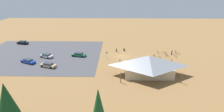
% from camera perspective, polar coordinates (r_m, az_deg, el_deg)
% --- Properties ---
extents(ground, '(160.00, 160.00, 0.00)m').
position_cam_1_polar(ground, '(64.93, 2.82, -0.14)').
color(ground, olive).
rests_on(ground, ground).
extents(parking_lot_asphalt, '(41.08, 33.65, 0.05)m').
position_cam_1_polar(parking_lot_asphalt, '(71.01, -20.36, 0.40)').
color(parking_lot_asphalt, '#424247').
rests_on(parking_lot_asphalt, ground).
extents(bike_pavilion, '(15.16, 9.85, 5.32)m').
position_cam_1_polar(bike_pavilion, '(51.62, 10.64, -2.32)').
color(bike_pavilion, '#C6B28E').
rests_on(bike_pavilion, ground).
extents(trash_bin, '(0.60, 0.60, 0.90)m').
position_cam_1_polar(trash_bin, '(70.51, 3.58, 1.87)').
color(trash_bin, brown).
rests_on(trash_bin, ground).
extents(lot_sign, '(0.56, 0.08, 2.20)m').
position_cam_1_polar(lot_sign, '(62.76, -1.57, 0.52)').
color(lot_sign, '#99999E').
rests_on(lot_sign, ground).
extents(pine_far_west, '(2.44, 2.44, 8.39)m').
position_cam_1_polar(pine_far_west, '(29.98, -4.00, -14.44)').
color(pine_far_west, brown).
rests_on(pine_far_west, ground).
extents(pine_west, '(3.57, 3.57, 7.80)m').
position_cam_1_polar(pine_west, '(36.89, -28.60, -11.05)').
color(pine_west, brown).
rests_on(pine_west, ground).
extents(bicycle_purple_mid_cluster, '(0.48, 1.80, 0.89)m').
position_cam_1_polar(bicycle_purple_mid_cluster, '(68.57, 15.62, 0.58)').
color(bicycle_purple_mid_cluster, black).
rests_on(bicycle_purple_mid_cluster, ground).
extents(bicycle_green_lone_east, '(1.66, 0.48, 0.79)m').
position_cam_1_polar(bicycle_green_lone_east, '(65.40, 13.68, -0.23)').
color(bicycle_green_lone_east, black).
rests_on(bicycle_green_lone_east, ground).
extents(bicycle_yellow_yard_center, '(0.83, 1.52, 0.87)m').
position_cam_1_polar(bicycle_yellow_yard_center, '(71.93, 18.05, 1.22)').
color(bicycle_yellow_yard_center, black).
rests_on(bicycle_yellow_yard_center, ground).
extents(bicycle_white_back_row, '(0.50, 1.79, 0.84)m').
position_cam_1_polar(bicycle_white_back_row, '(69.70, 13.26, 1.09)').
color(bicycle_white_back_row, black).
rests_on(bicycle_white_back_row, ground).
extents(bicycle_orange_edge_north, '(0.91, 1.50, 0.80)m').
position_cam_1_polar(bicycle_orange_edge_north, '(65.78, 12.12, 0.02)').
color(bicycle_orange_edge_north, black).
rests_on(bicycle_orange_edge_north, ground).
extents(bicycle_blue_yard_right, '(1.41, 1.04, 0.82)m').
position_cam_1_polar(bicycle_blue_yard_right, '(66.71, 15.87, -0.02)').
color(bicycle_blue_yard_right, black).
rests_on(bicycle_blue_yard_right, ground).
extents(bicycle_teal_front_row, '(1.66, 0.62, 0.85)m').
position_cam_1_polar(bicycle_teal_front_row, '(69.91, 14.95, 1.00)').
color(bicycle_teal_front_row, black).
rests_on(bicycle_teal_front_row, ground).
extents(bicycle_red_yard_front, '(1.80, 0.48, 0.88)m').
position_cam_1_polar(bicycle_red_yard_front, '(70.21, 18.78, 0.67)').
color(bicycle_red_yard_front, black).
rests_on(bicycle_red_yard_front, ground).
extents(bicycle_silver_yard_left, '(0.48, 1.75, 0.88)m').
position_cam_1_polar(bicycle_silver_yard_left, '(67.53, 18.18, 0.00)').
color(bicycle_silver_yard_left, black).
rests_on(bicycle_silver_yard_left, ground).
extents(car_green_by_curb, '(4.92, 2.85, 1.30)m').
position_cam_1_polar(car_green_by_curb, '(65.64, -9.70, 0.46)').
color(car_green_by_curb, '#1E6B3D').
rests_on(car_green_by_curb, parking_lot_asphalt).
extents(car_blue_front_row, '(5.07, 3.65, 1.28)m').
position_cam_1_polar(car_blue_front_row, '(64.41, -23.37, -1.34)').
color(car_blue_front_row, '#1E42B2').
rests_on(car_blue_front_row, parking_lot_asphalt).
extents(car_silver_near_entry, '(4.62, 3.37, 1.30)m').
position_cam_1_polar(car_silver_near_entry, '(67.06, -18.64, 0.10)').
color(car_silver_near_entry, '#BCBCC1').
rests_on(car_silver_near_entry, parking_lot_asphalt).
extents(car_black_second_row, '(4.75, 2.75, 1.38)m').
position_cam_1_polar(car_black_second_row, '(86.22, -24.70, 3.63)').
color(car_black_second_row, black).
rests_on(car_black_second_row, parking_lot_asphalt).
extents(car_tan_mid_lot, '(4.98, 3.21, 1.29)m').
position_cam_1_polar(car_tan_mid_lot, '(59.13, -18.20, -2.51)').
color(car_tan_mid_lot, tan).
rests_on(car_tan_mid_lot, parking_lot_asphalt).
extents(visitor_near_lot, '(0.39, 0.40, 1.75)m').
position_cam_1_polar(visitor_near_lot, '(69.24, 17.12, 1.07)').
color(visitor_near_lot, '#2D3347').
rests_on(visitor_near_lot, ground).
extents(visitor_by_pavilion, '(0.40, 0.39, 1.70)m').
position_cam_1_polar(visitor_by_pavilion, '(69.50, 1.30, 2.02)').
color(visitor_by_pavilion, '#2D3347').
rests_on(visitor_by_pavilion, ground).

